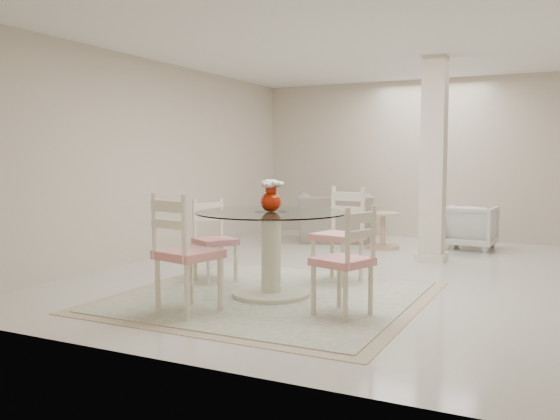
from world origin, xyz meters
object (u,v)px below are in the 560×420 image
at_px(dining_chair_east, 349,253).
at_px(red_vase, 271,195).
at_px(armchair_white, 471,227).
at_px(dining_chair_south, 182,245).
at_px(dining_table, 271,254).
at_px(column, 434,160).
at_px(dining_chair_north, 341,228).
at_px(dining_chair_west, 213,234).
at_px(recliner_taupe, 334,218).
at_px(side_table, 383,232).

bearing_deg(dining_chair_east, red_vase, -93.51).
bearing_deg(armchair_white, dining_chair_south, 76.01).
bearing_deg(red_vase, dining_table, 146.31).
bearing_deg(dining_table, dining_chair_east, -22.23).
distance_m(dining_table, dining_chair_east, 1.03).
relative_size(column, dining_chair_south, 2.29).
xyz_separation_m(dining_chair_east, armchair_white, (0.34, 4.55, -0.23)).
height_order(red_vase, armchair_white, red_vase).
xyz_separation_m(red_vase, dining_chair_east, (0.94, -0.38, -0.45)).
bearing_deg(dining_chair_north, dining_chair_east, -55.43).
relative_size(dining_chair_south, armchair_white, 1.62).
bearing_deg(red_vase, dining_chair_west, 156.87).
bearing_deg(recliner_taupe, red_vase, 79.55).
relative_size(dining_chair_west, recliner_taupe, 0.85).
bearing_deg(dining_chair_east, side_table, -149.08).
relative_size(dining_table, dining_chair_north, 1.27).
xyz_separation_m(dining_chair_east, recliner_taupe, (-1.81, 4.40, -0.17)).
bearing_deg(dining_chair_east, dining_table, -93.57).
height_order(column, dining_chair_east, column).
bearing_deg(side_table, armchair_white, 24.75).
bearing_deg(recliner_taupe, dining_table, 79.51).
relative_size(column, dining_chair_west, 2.67).
distance_m(dining_chair_north, recliner_taupe, 3.31).
xyz_separation_m(dining_table, dining_chair_west, (-0.93, 0.40, 0.10)).
height_order(dining_chair_north, side_table, dining_chair_north).
bearing_deg(dining_chair_east, dining_chair_north, -138.43).
bearing_deg(dining_chair_east, armchair_white, -165.61).
relative_size(column, recliner_taupe, 2.26).
relative_size(dining_chair_east, dining_chair_south, 0.91).
bearing_deg(red_vase, column, 71.05).
height_order(dining_table, recliner_taupe, dining_table).
bearing_deg(red_vase, dining_chair_east, -22.18).
bearing_deg(column, side_table, 139.28).
bearing_deg(dining_table, red_vase, -33.69).
height_order(dining_table, red_vase, red_vase).
height_order(dining_chair_east, recliner_taupe, dining_chair_east).
xyz_separation_m(dining_chair_west, dining_chair_south, (0.55, -1.35, 0.09)).
bearing_deg(recliner_taupe, column, 124.74).
bearing_deg(dining_chair_north, column, 84.02).
bearing_deg(red_vase, armchair_white, 72.93).
distance_m(dining_table, recliner_taupe, 4.10).
bearing_deg(side_table, dining_chair_east, -77.75).
relative_size(armchair_white, side_table, 1.33).
xyz_separation_m(red_vase, dining_chair_south, (-0.39, -0.95, -0.39)).
bearing_deg(armchair_white, column, 81.08).
bearing_deg(dining_chair_south, column, -96.36).
relative_size(red_vase, dining_chair_west, 0.31).
relative_size(red_vase, dining_chair_north, 0.27).
xyz_separation_m(dining_chair_north, dining_chair_west, (-1.31, -0.55, -0.08)).
distance_m(column, red_vase, 3.02).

